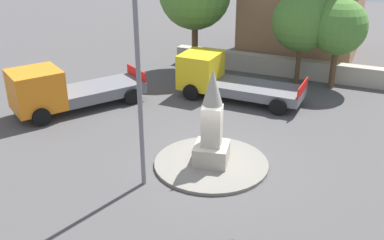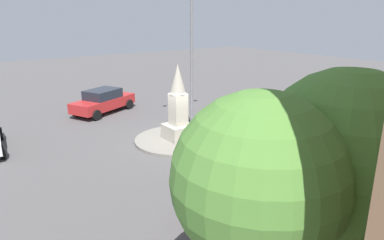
% 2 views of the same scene
% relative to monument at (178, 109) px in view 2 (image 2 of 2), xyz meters
% --- Properties ---
extents(ground_plane, '(80.00, 80.00, 0.00)m').
position_rel_monument_xyz_m(ground_plane, '(0.00, 0.00, -1.63)').
color(ground_plane, '#4F4C4C').
extents(traffic_island, '(4.36, 4.36, 0.13)m').
position_rel_monument_xyz_m(traffic_island, '(0.00, 0.00, -1.56)').
color(traffic_island, gray).
rests_on(traffic_island, ground).
extents(monument, '(1.26, 1.26, 3.71)m').
position_rel_monument_xyz_m(monument, '(0.00, 0.00, 0.00)').
color(monument, '#B2AA99').
rests_on(monument, traffic_island).
extents(streetlamp, '(2.93, 0.28, 8.86)m').
position_rel_monument_xyz_m(streetlamp, '(2.11, 1.81, 3.63)').
color(streetlamp, slate).
rests_on(streetlamp, ground).
extents(car_red_approaching, '(4.65, 3.35, 1.53)m').
position_rel_monument_xyz_m(car_red_approaching, '(-0.95, 7.22, -0.85)').
color(car_red_approaching, '#B22323').
rests_on(car_red_approaching, ground).
extents(truck_yellow_near_island, '(6.71, 3.62, 2.22)m').
position_rel_monument_xyz_m(truck_yellow_near_island, '(0.63, -7.23, -0.61)').
color(truck_yellow_near_island, yellow).
rests_on(truck_yellow_near_island, ground).
extents(truck_orange_far_side, '(5.90, 6.07, 2.29)m').
position_rel_monument_xyz_m(truck_orange_far_side, '(7.96, -3.66, -0.55)').
color(truck_orange_far_side, orange).
rests_on(truck_orange_far_side, ground).
extents(tree_near_wall, '(3.01, 3.01, 4.90)m').
position_rel_monument_xyz_m(tree_near_wall, '(-5.03, -9.99, 1.74)').
color(tree_near_wall, brown).
rests_on(tree_near_wall, ground).
extents(tree_far_corner, '(3.29, 3.29, 5.14)m').
position_rel_monument_xyz_m(tree_far_corner, '(-3.14, -10.37, 1.86)').
color(tree_far_corner, brown).
rests_on(tree_far_corner, ground).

